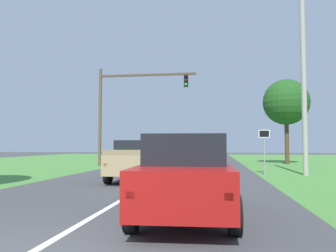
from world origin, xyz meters
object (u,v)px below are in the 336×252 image
(traffic_light, at_px, (125,101))
(oak_tree_right, at_px, (286,102))
(keep_moving_sign, at_px, (264,144))
(pickup_truck_lead, at_px, (138,160))
(red_suv_near, at_px, (186,173))
(utility_pole_right, at_px, (304,82))

(traffic_light, distance_m, oak_tree_right, 14.14)
(keep_moving_sign, xyz_separation_m, oak_tree_right, (3.50, 11.18, 3.72))
(pickup_truck_lead, bearing_deg, red_suv_near, -69.06)
(traffic_light, xyz_separation_m, oak_tree_right, (13.19, 5.08, 0.30))
(pickup_truck_lead, relative_size, keep_moving_sign, 2.02)
(traffic_light, distance_m, keep_moving_sign, 11.95)
(traffic_light, bearing_deg, utility_pole_right, -28.15)
(keep_moving_sign, distance_m, oak_tree_right, 12.29)
(pickup_truck_lead, xyz_separation_m, utility_pole_right, (8.37, 3.82, 4.13))
(red_suv_near, relative_size, utility_pole_right, 0.49)
(red_suv_near, xyz_separation_m, pickup_truck_lead, (-2.85, 7.46, -0.02))
(pickup_truck_lead, distance_m, traffic_light, 11.48)
(utility_pole_right, bearing_deg, pickup_truck_lead, -155.47)
(traffic_light, bearing_deg, pickup_truck_lead, -71.23)
(red_suv_near, height_order, pickup_truck_lead, red_suv_near)
(traffic_light, height_order, utility_pole_right, utility_pole_right)
(oak_tree_right, bearing_deg, utility_pole_right, -96.87)
(pickup_truck_lead, relative_size, oak_tree_right, 0.71)
(pickup_truck_lead, xyz_separation_m, keep_moving_sign, (6.25, 4.05, 0.72))
(red_suv_near, height_order, traffic_light, traffic_light)
(keep_moving_sign, distance_m, utility_pole_right, 4.03)
(pickup_truck_lead, relative_size, utility_pole_right, 0.52)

